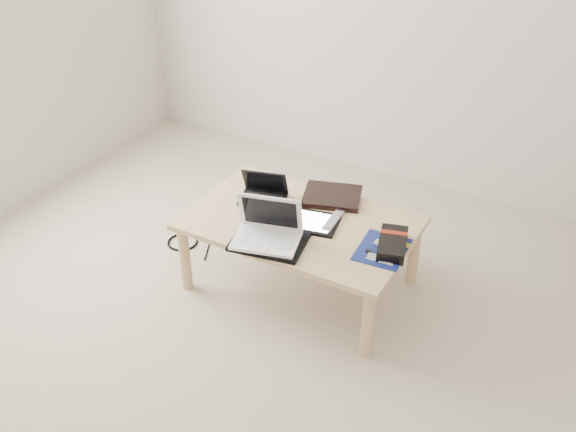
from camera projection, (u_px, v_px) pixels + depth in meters
The scene contains 13 objects.
ground at pixel (247, 374), 2.83m from camera, with size 4.00×4.00×0.00m, color beige.
coffee_table at pixel (300, 229), 3.17m from camera, with size 1.10×0.70×0.40m.
book at pixel (332, 196), 3.31m from camera, with size 0.35×0.32×0.03m.
netbook at pixel (264, 193), 3.29m from camera, with size 0.27×0.22×0.16m.
tablet at pixel (311, 222), 3.12m from camera, with size 0.30×0.25×0.01m.
remote at pixel (333, 221), 3.12m from camera, with size 0.06×0.20×0.02m.
neoprene_sleeve at pixel (269, 242), 2.97m from camera, with size 0.34×0.24×0.02m, color black.
white_laptop at pixel (268, 231), 2.95m from camera, with size 0.34×0.28×0.21m.
motherboard at pixel (383, 250), 2.93m from camera, with size 0.23×0.28×0.01m.
gpu_box at pixel (393, 244), 2.93m from camera, with size 0.19×0.27×0.05m.
cable_coil at pixel (280, 220), 3.14m from camera, with size 0.09×0.09×0.01m, color black.
floor_cable_coil at pixel (183, 242), 3.67m from camera, with size 0.18×0.18×0.01m, color black.
floor_cable_trail at pixel (210, 242), 3.68m from camera, with size 0.01×0.01×0.36m, color black.
Camera 1 is at (1.13, -1.66, 2.13)m, focal length 40.00 mm.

